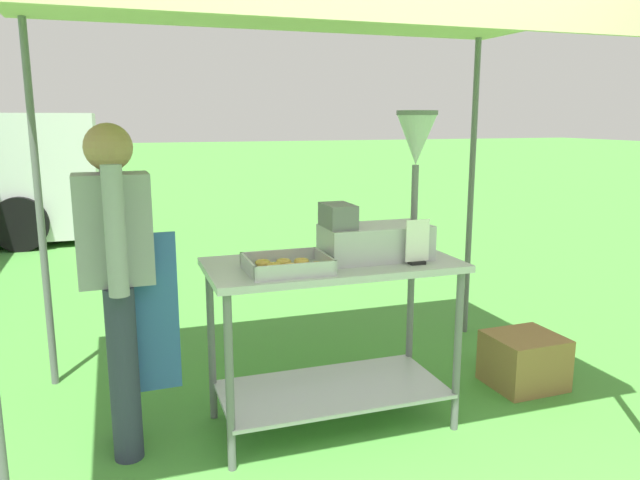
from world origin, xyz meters
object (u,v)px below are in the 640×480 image
object	(u,v)px
donut_fryer	(383,212)
vendor	(118,274)
stall_canopy	(327,10)
supply_crate	(524,360)
menu_sign	(417,245)
donut_cart	(332,311)
donut_tray	(288,267)

from	to	relation	value
donut_fryer	vendor	world-z (taller)	donut_fryer
stall_canopy	supply_crate	distance (m)	2.37
menu_sign	supply_crate	bearing A→B (deg)	16.29
supply_crate	donut_cart	bearing A→B (deg)	-176.79
stall_canopy	menu_sign	xyz separation A→B (m)	(0.39, -0.29, -1.15)
donut_cart	vendor	bearing A→B (deg)	174.73
stall_canopy	vendor	distance (m)	1.63
donut_fryer	supply_crate	distance (m)	1.42
donut_fryer	stall_canopy	bearing A→B (deg)	157.36
vendor	donut_cart	bearing A→B (deg)	-5.27
stall_canopy	donut_tray	distance (m)	1.27
donut_tray	stall_canopy	bearing A→B (deg)	38.79
donut_tray	menu_sign	bearing A→B (deg)	-6.46
stall_canopy	vendor	world-z (taller)	stall_canopy
donut_fryer	menu_sign	distance (m)	0.26
vendor	supply_crate	distance (m)	2.45
stall_canopy	menu_sign	bearing A→B (deg)	-37.00
donut_tray	donut_fryer	world-z (taller)	donut_fryer
donut_fryer	menu_sign	size ratio (longest dim) A/B	3.35
stall_canopy	supply_crate	world-z (taller)	stall_canopy
donut_cart	donut_fryer	bearing A→B (deg)	-3.28
vendor	menu_sign	bearing A→B (deg)	-11.35
stall_canopy	supply_crate	bearing A→B (deg)	-1.18
donut_cart	menu_sign	size ratio (longest dim) A/B	5.67
menu_sign	vendor	xyz separation A→B (m)	(-1.44, 0.29, -0.10)
donut_fryer	supply_crate	size ratio (longest dim) A/B	1.76
stall_canopy	supply_crate	xyz separation A→B (m)	(1.29, -0.03, -1.99)
donut_cart	donut_fryer	size ratio (longest dim) A/B	1.69
menu_sign	vendor	bearing A→B (deg)	168.65
vendor	supply_crate	world-z (taller)	vendor
donut_fryer	vendor	xyz separation A→B (m)	(-1.33, 0.11, -0.25)
stall_canopy	vendor	bearing A→B (deg)	-179.90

